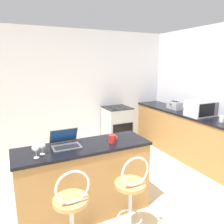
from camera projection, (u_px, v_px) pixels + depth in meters
name	position (u px, v px, depth m)	size (l,w,h in m)	color
wall_back	(70.00, 92.00, 4.69)	(12.00, 0.06, 2.60)	silver
breakfast_bar	(85.00, 180.00, 2.74)	(1.63, 0.54, 0.93)	#9E703D
counter_right	(195.00, 138.00, 4.26)	(0.59, 3.29, 0.93)	#9E703D
bar_stool_near	(72.00, 218.00, 2.09)	(0.40, 0.40, 0.99)	silver
bar_stool_far	(131.00, 200.00, 2.36)	(0.40, 0.40, 0.99)	silver
laptop	(65.00, 142.00, 2.62)	(0.33, 0.29, 0.20)	#47474C
microwave	(201.00, 108.00, 4.08)	(0.54, 0.35, 0.29)	white
toaster	(174.00, 105.00, 4.68)	(0.20, 0.31, 0.17)	#9EA3A8
stove_range	(117.00, 127.00, 4.99)	(0.57, 0.57, 0.94)	#9EA3A8
wine_glass_tall	(42.00, 146.00, 2.36)	(0.07, 0.07, 0.14)	silver
mug_blue	(169.00, 104.00, 4.97)	(0.10, 0.08, 0.10)	#2D51AD
wine_glass_short	(36.00, 148.00, 2.27)	(0.08, 0.08, 0.15)	silver
mug_white	(222.00, 119.00, 3.67)	(0.09, 0.07, 0.10)	white
mug_red	(112.00, 139.00, 2.72)	(0.11, 0.09, 0.10)	red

